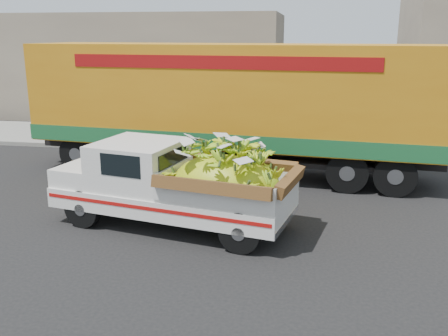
# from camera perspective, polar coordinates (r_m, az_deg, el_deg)

# --- Properties ---
(ground) EXTENTS (100.00, 100.00, 0.00)m
(ground) POSITION_cam_1_polar(r_m,az_deg,el_deg) (11.31, -4.04, -6.07)
(ground) COLOR black
(ground) RESTS_ON ground
(curb) EXTENTS (60.00, 0.25, 0.15)m
(curb) POSITION_cam_1_polar(r_m,az_deg,el_deg) (17.47, 1.12, 1.86)
(curb) COLOR gray
(curb) RESTS_ON ground
(sidewalk) EXTENTS (60.00, 4.00, 0.14)m
(sidewalk) POSITION_cam_1_polar(r_m,az_deg,el_deg) (19.50, 2.07, 3.24)
(sidewalk) COLOR gray
(sidewalk) RESTS_ON ground
(building_left) EXTENTS (18.00, 6.00, 5.00)m
(building_left) POSITION_cam_1_polar(r_m,az_deg,el_deg) (27.02, -13.45, 11.36)
(building_left) COLOR gray
(building_left) RESTS_ON ground
(pickup_truck) EXTENTS (5.44, 2.89, 1.81)m
(pickup_truck) POSITION_cam_1_polar(r_m,az_deg,el_deg) (10.64, -4.04, -1.91)
(pickup_truck) COLOR black
(pickup_truck) RESTS_ON ground
(semi_trailer) EXTENTS (12.04, 3.66, 3.80)m
(semi_trailer) POSITION_cam_1_polar(r_m,az_deg,el_deg) (14.68, 0.68, 7.44)
(semi_trailer) COLOR black
(semi_trailer) RESTS_ON ground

